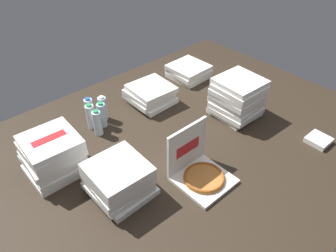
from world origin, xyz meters
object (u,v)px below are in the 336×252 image
Objects in this scene: pizza_stack_right_near at (53,155)px; pizza_stack_center_near at (119,180)px; pizza_stack_left_far at (150,94)px; water_bottle_4 at (90,110)px; pizza_stack_left_near at (189,71)px; water_bottle_0 at (102,115)px; napkin_pile at (319,140)px; pizza_stack_center_far at (237,98)px; water_bottle_1 at (98,123)px; water_bottle_3 at (103,108)px; open_pizza_box at (199,170)px; water_bottle_2 at (91,117)px.

pizza_stack_center_near is (0.21, -0.46, -0.02)m from pizza_stack_right_near.
pizza_stack_left_far is 0.55m from water_bottle_4.
water_bottle_0 is at bearing -174.80° from pizza_stack_left_near.
pizza_stack_left_near reaches higher than napkin_pile.
napkin_pile is (1.10, -1.28, -0.08)m from water_bottle_0.
pizza_stack_center_far reaches higher than pizza_stack_center_near.
napkin_pile is (1.41, -0.61, -0.10)m from pizza_stack_center_near.
water_bottle_1 reaches higher than napkin_pile.
water_bottle_4 is (-0.54, 0.12, 0.02)m from pizza_stack_left_far.
pizza_stack_left_near is at bearing 1.49° from water_bottle_3.
pizza_stack_right_near is (-0.68, 0.70, 0.07)m from open_pizza_box.
water_bottle_1 is at bearing 105.99° from open_pizza_box.
water_bottle_3 is (0.14, 0.14, 0.00)m from water_bottle_1.
pizza_stack_left_near is 1.62× the size of water_bottle_0.
pizza_stack_left_near is 0.96× the size of pizza_stack_center_near.
water_bottle_2 is at bearing 131.83° from napkin_pile.
pizza_stack_right_near reaches higher than water_bottle_0.
water_bottle_4 is (0.48, 0.34, -0.04)m from pizza_stack_right_near.
pizza_stack_center_far is at bearing 21.25° from open_pizza_box.
water_bottle_3 is at bearing -28.43° from water_bottle_4.
pizza_stack_right_near is at bearing 164.27° from pizza_stack_center_far.
open_pizza_box is 0.98× the size of pizza_stack_center_far.
pizza_stack_right_near reaches higher than napkin_pile.
water_bottle_3 is at bearing 13.34° from water_bottle_2.
pizza_stack_left_far is 1.06m from pizza_stack_center_near.
pizza_stack_center_near is at bearing -151.01° from pizza_stack_left_near.
water_bottle_1 is 0.20m from water_bottle_3.
open_pizza_box is 0.99m from water_bottle_2.
water_bottle_4 is at bearing 107.65° from water_bottle_0.
pizza_stack_right_near is 0.65m from water_bottle_3.
open_pizza_box reaches higher than water_bottle_3.
pizza_stack_left_near is at bearing 47.85° from open_pizza_box.
pizza_stack_left_far is 1.05× the size of pizza_stack_left_near.
water_bottle_1 is 1.36× the size of napkin_pile.
water_bottle_0 is at bearing 65.08° from pizza_stack_center_near.
water_bottle_0 is 1.00× the size of water_bottle_4.
water_bottle_0 is at bearing 22.58° from pizza_stack_right_near.
pizza_stack_center_far is 1.23m from pizza_stack_center_near.
pizza_stack_left_far reaches higher than pizza_stack_left_near.
pizza_stack_center_far is 0.75m from pizza_stack_left_near.
pizza_stack_center_far is 0.75m from pizza_stack_left_far.
napkin_pile is at bearing -45.68° from water_bottle_1.
water_bottle_1 is 0.19m from water_bottle_4.
pizza_stack_left_near is at bearing 5.20° from water_bottle_0.
water_bottle_3 is at bearing 96.07° from open_pizza_box.
open_pizza_box reaches higher than napkin_pile.
pizza_stack_left_near is (0.58, 0.10, -0.02)m from pizza_stack_left_far.
pizza_stack_left_near is 1.17m from water_bottle_1.
pizza_stack_right_near reaches higher than water_bottle_4.
water_bottle_4 is (-0.04, 0.12, 0.00)m from water_bottle_0.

